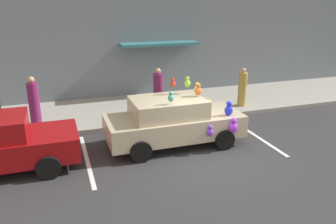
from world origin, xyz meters
name	(u,v)px	position (x,y,z in m)	size (l,w,h in m)	color
ground_plane	(207,157)	(0.00, 0.00, 0.00)	(60.00, 60.00, 0.00)	#2D2D30
sidewalk	(157,107)	(0.00, 5.00, 0.07)	(24.00, 4.00, 0.15)	gray
storefront_building	(143,29)	(0.01, 7.14, 3.19)	(24.00, 1.25, 6.40)	slate
parking_stripe_front	(255,135)	(2.30, 1.00, 0.00)	(0.12, 3.60, 0.01)	silver
parking_stripe_rear	(87,159)	(-3.41, 1.00, 0.00)	(0.12, 3.60, 0.01)	silver
plush_covered_car	(173,121)	(-0.64, 1.22, 0.80)	(4.31, 2.14, 2.11)	tan
teddy_bear_on_sidewalk	(171,107)	(0.19, 3.79, 0.42)	(0.31, 0.26, 0.59)	pink
pedestrian_near_shopfront	(158,92)	(-0.22, 4.13, 0.97)	(0.39, 0.39, 1.78)	#681F4C
pedestrian_walking_past	(34,103)	(-4.85, 4.10, 0.97)	(0.38, 0.38, 1.78)	#761E57
pedestrian_by_lamp	(242,88)	(3.39, 3.79, 0.90)	(0.36, 0.36, 1.62)	#AB8E3E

